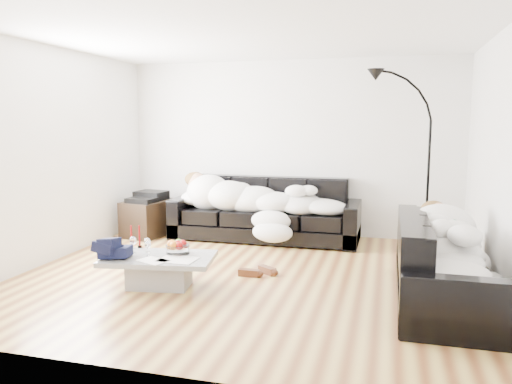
% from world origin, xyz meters
% --- Properties ---
extents(ground, '(5.00, 5.00, 0.00)m').
position_xyz_m(ground, '(0.00, 0.00, 0.00)').
color(ground, brown).
rests_on(ground, ground).
extents(wall_back, '(5.00, 0.02, 2.60)m').
position_xyz_m(wall_back, '(0.00, 2.25, 1.30)').
color(wall_back, silver).
rests_on(wall_back, ground).
extents(wall_left, '(0.02, 4.50, 2.60)m').
position_xyz_m(wall_left, '(-2.50, 0.00, 1.30)').
color(wall_left, silver).
rests_on(wall_left, ground).
extents(wall_right, '(0.02, 4.50, 2.60)m').
position_xyz_m(wall_right, '(2.50, 0.00, 1.30)').
color(wall_right, silver).
rests_on(wall_right, ground).
extents(ceiling, '(5.00, 5.00, 0.00)m').
position_xyz_m(ceiling, '(0.00, 0.00, 2.60)').
color(ceiling, white).
rests_on(ceiling, ground).
extents(sofa_back, '(2.69, 0.93, 0.88)m').
position_xyz_m(sofa_back, '(-0.26, 1.77, 0.44)').
color(sofa_back, black).
rests_on(sofa_back, ground).
extents(sofa_right, '(0.84, 1.96, 0.79)m').
position_xyz_m(sofa_right, '(1.99, -0.32, 0.40)').
color(sofa_right, black).
rests_on(sofa_right, ground).
extents(sleeper_back, '(2.28, 0.79, 0.46)m').
position_xyz_m(sleeper_back, '(-0.26, 1.72, 0.65)').
color(sleeper_back, white).
rests_on(sleeper_back, sofa_back).
extents(sleeper_right, '(0.71, 1.68, 0.41)m').
position_xyz_m(sleeper_right, '(1.99, -0.32, 0.63)').
color(sleeper_right, white).
rests_on(sleeper_right, sofa_right).
extents(teal_cushion, '(0.42, 0.38, 0.20)m').
position_xyz_m(teal_cushion, '(1.93, 0.29, 0.72)').
color(teal_cushion, '#0F6942').
rests_on(teal_cushion, sofa_right).
extents(coffee_table, '(1.20, 0.82, 0.33)m').
position_xyz_m(coffee_table, '(-0.79, -0.59, 0.16)').
color(coffee_table, '#939699').
rests_on(coffee_table, ground).
extents(fruit_bowl, '(0.31, 0.31, 0.15)m').
position_xyz_m(fruit_bowl, '(-0.64, -0.45, 0.40)').
color(fruit_bowl, white).
rests_on(fruit_bowl, coffee_table).
extents(wine_glass_a, '(0.07, 0.07, 0.15)m').
position_xyz_m(wine_glass_a, '(-0.98, -0.48, 0.40)').
color(wine_glass_a, white).
rests_on(wine_glass_a, coffee_table).
extents(wine_glass_b, '(0.10, 0.10, 0.18)m').
position_xyz_m(wine_glass_b, '(-1.11, -0.55, 0.41)').
color(wine_glass_b, white).
rests_on(wine_glass_b, coffee_table).
extents(wine_glass_c, '(0.08, 0.08, 0.16)m').
position_xyz_m(wine_glass_c, '(-0.91, -0.61, 0.40)').
color(wine_glass_c, white).
rests_on(wine_glass_c, coffee_table).
extents(candle_left, '(0.05, 0.05, 0.25)m').
position_xyz_m(candle_left, '(-1.22, -0.38, 0.45)').
color(candle_left, maroon).
rests_on(candle_left, coffee_table).
extents(candle_right, '(0.05, 0.05, 0.25)m').
position_xyz_m(candle_right, '(-1.15, -0.32, 0.45)').
color(candle_right, maroon).
rests_on(candle_right, coffee_table).
extents(newspaper_a, '(0.38, 0.30, 0.01)m').
position_xyz_m(newspaper_a, '(-0.55, -0.67, 0.33)').
color(newspaper_a, silver).
rests_on(newspaper_a, coffee_table).
extents(newspaper_b, '(0.35, 0.30, 0.01)m').
position_xyz_m(newspaper_b, '(-0.77, -0.77, 0.33)').
color(newspaper_b, silver).
rests_on(newspaper_b, coffee_table).
extents(navy_jacket, '(0.35, 0.30, 0.16)m').
position_xyz_m(navy_jacket, '(-1.21, -0.79, 0.48)').
color(navy_jacket, black).
rests_on(navy_jacket, coffee_table).
extents(shoes, '(0.44, 0.36, 0.09)m').
position_xyz_m(shoes, '(0.08, 0.06, 0.04)').
color(shoes, '#472311').
rests_on(shoes, ground).
extents(av_cabinet, '(0.67, 0.86, 0.53)m').
position_xyz_m(av_cabinet, '(-2.01, 1.55, 0.26)').
color(av_cabinet, black).
rests_on(av_cabinet, ground).
extents(stereo, '(0.48, 0.40, 0.13)m').
position_xyz_m(stereo, '(-2.01, 1.55, 0.59)').
color(stereo, black).
rests_on(stereo, av_cabinet).
extents(floor_lamp, '(0.78, 0.34, 2.11)m').
position_xyz_m(floor_lamp, '(1.96, 1.83, 1.05)').
color(floor_lamp, black).
rests_on(floor_lamp, ground).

